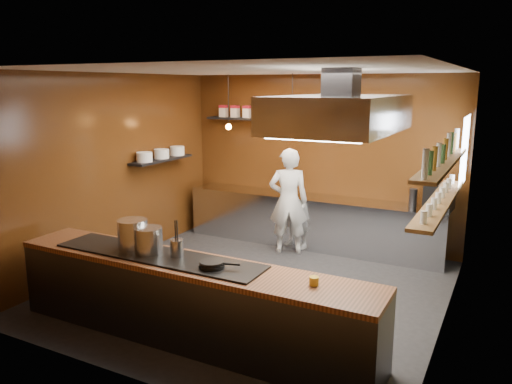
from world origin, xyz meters
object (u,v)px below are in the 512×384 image
Objects in this scene: espresso_machine at (439,197)px; chef at (288,201)px; stockpot_large at (133,234)px; extractor_hood at (340,113)px; stockpot_small at (149,240)px.

chef is (-2.33, -0.54, -0.21)m from espresso_machine.
chef reaches higher than stockpot_large.
extractor_hood is 4.84× the size of espresso_machine.
stockpot_large reaches higher than stockpot_small.
extractor_hood is 2.77m from stockpot_large.
stockpot_large is at bearing 168.16° from stockpot_small.
extractor_hood is at bearing 101.48° from chef.
chef is (0.29, 3.27, -0.19)m from stockpot_small.
extractor_hood is 6.29× the size of stockpot_small.
stockpot_small is at bearing -146.61° from extractor_hood.
extractor_hood is at bearing 28.49° from stockpot_large.
espresso_machine reaches higher than stockpot_small.
stockpot_large is 3.27m from chef.
extractor_hood is 1.11× the size of chef.
stockpot_small is (0.28, -0.06, -0.02)m from stockpot_large.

